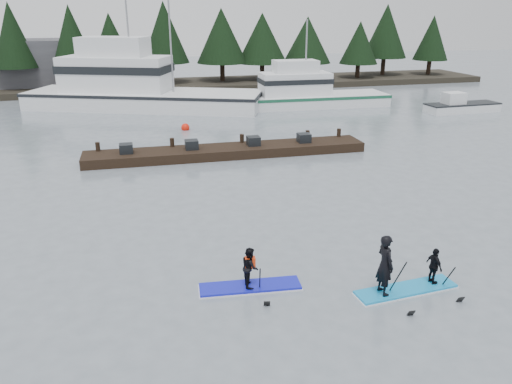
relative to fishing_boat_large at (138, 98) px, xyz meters
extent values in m
plane|color=slate|center=(3.53, -31.40, -0.82)|extent=(160.00, 160.00, 0.00)
cube|color=#2D281E|center=(3.53, 10.60, -0.52)|extent=(70.00, 8.00, 0.60)
cube|color=#4C4C51|center=(-10.47, 12.60, 1.68)|extent=(18.00, 6.00, 5.00)
cube|color=white|center=(0.55, -0.23, -0.70)|extent=(19.82, 12.32, 2.57)
cube|color=white|center=(-1.58, 0.66, 1.98)|extent=(9.47, 6.87, 2.78)
cylinder|color=gray|center=(-0.33, 0.14, 4.64)|extent=(0.14, 0.14, 8.11)
cube|color=white|center=(14.38, -2.90, -0.73)|extent=(12.97, 4.12, 1.84)
cube|color=white|center=(12.84, -2.84, 1.10)|extent=(5.87, 2.84, 1.84)
cylinder|color=gray|center=(13.74, -2.87, 3.20)|extent=(0.14, 0.14, 6.04)
cube|color=white|center=(25.14, -8.47, -0.47)|extent=(6.13, 2.04, 0.71)
cube|color=black|center=(4.27, -16.30, -0.56)|extent=(15.72, 2.39, 0.52)
sphere|color=red|center=(13.96, -3.60, -0.82)|extent=(0.62, 0.62, 0.62)
sphere|color=red|center=(2.78, -9.20, -0.82)|extent=(0.57, 0.57, 0.57)
cube|color=#151BC5|center=(2.01, -30.47, -0.77)|extent=(3.03, 1.02, 0.11)
imported|color=black|center=(2.01, -30.47, -0.11)|extent=(0.52, 0.63, 1.21)
cube|color=#FA3D15|center=(2.01, -30.47, 0.04)|extent=(0.32, 0.23, 0.32)
cylinder|color=black|center=(2.24, -30.72, -0.57)|extent=(0.24, 0.86, 1.48)
cube|color=#168DCE|center=(6.37, -31.78, -0.77)|extent=(3.14, 0.95, 0.11)
imported|color=black|center=(5.57, -31.83, 0.18)|extent=(0.48, 0.69, 1.80)
cylinder|color=black|center=(5.84, -32.04, -0.25)|extent=(0.10, 0.99, 1.68)
imported|color=black|center=(7.27, -31.71, -0.16)|extent=(0.32, 0.67, 1.12)
cylinder|color=black|center=(7.53, -31.91, -0.62)|extent=(0.09, 0.86, 1.44)
camera|label=1|loc=(-1.09, -42.92, 6.88)|focal=35.00mm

